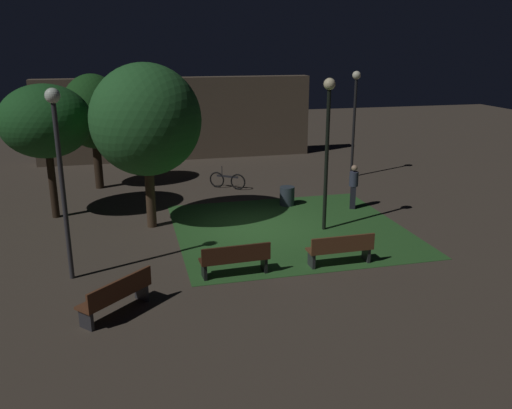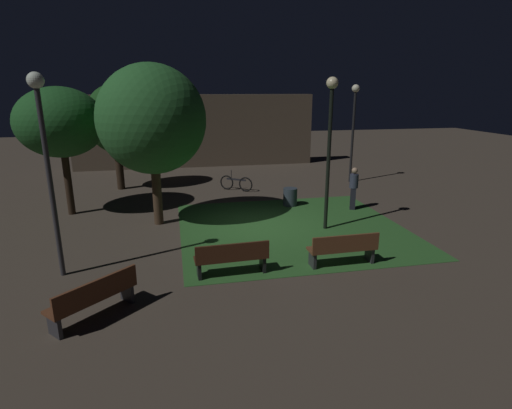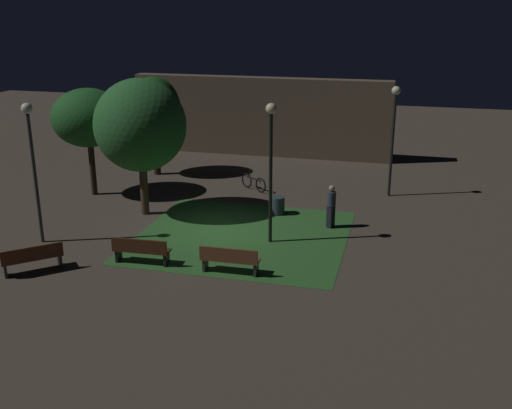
% 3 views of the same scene
% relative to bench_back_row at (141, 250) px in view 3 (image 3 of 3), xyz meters
% --- Properties ---
extents(ground_plane, '(60.00, 60.00, 0.00)m').
position_rel_bench_back_row_xyz_m(ground_plane, '(1.45, 3.40, -0.48)').
color(ground_plane, '#473D33').
extents(grass_lawn, '(7.25, 6.94, 0.01)m').
position_rel_bench_back_row_xyz_m(grass_lawn, '(2.44, 3.07, -0.48)').
color(grass_lawn, '#2D6028').
rests_on(grass_lawn, ground).
extents(bench_back_row, '(1.82, 0.56, 0.88)m').
position_rel_bench_back_row_xyz_m(bench_back_row, '(0.00, 0.00, 0.00)').
color(bench_back_row, '#422314').
rests_on(bench_back_row, ground).
extents(bench_by_lamp, '(1.81, 0.52, 0.88)m').
position_rel_bench_back_row_xyz_m(bench_by_lamp, '(2.90, -0.00, 0.00)').
color(bench_by_lamp, brown).
rests_on(bench_by_lamp, ground).
extents(bench_lawn_edge, '(1.65, 1.57, 0.88)m').
position_rel_bench_back_row_xyz_m(bench_lawn_edge, '(-2.94, -1.37, 0.00)').
color(bench_lawn_edge, brown).
rests_on(bench_lawn_edge, ground).
extents(tree_tall_center, '(3.43, 3.43, 5.22)m').
position_rel_bench_back_row_xyz_m(tree_tall_center, '(-1.86, 4.44, 2.99)').
color(tree_tall_center, '#423021').
rests_on(tree_tall_center, ground).
extents(tree_lawn_side, '(2.46, 2.46, 4.62)m').
position_rel_bench_back_row_xyz_m(tree_lawn_side, '(-3.67, 9.87, 2.63)').
color(tree_lawn_side, '#2D2116').
rests_on(tree_lawn_side, ground).
extents(tree_back_left, '(2.99, 2.99, 4.52)m').
position_rel_bench_back_row_xyz_m(tree_back_left, '(-5.02, 6.23, 2.81)').
color(tree_back_left, '#2D2116').
rests_on(tree_back_left, ground).
extents(lamp_post_near_wall, '(0.36, 0.36, 4.78)m').
position_rel_bench_back_row_xyz_m(lamp_post_near_wall, '(-4.08, 0.87, 2.74)').
color(lamp_post_near_wall, '#333338').
rests_on(lamp_post_near_wall, ground).
extents(lamp_post_plaza_west, '(0.36, 0.36, 4.77)m').
position_rel_bench_back_row_xyz_m(lamp_post_plaza_west, '(3.50, 2.81, 2.74)').
color(lamp_post_plaza_west, black).
rests_on(lamp_post_plaza_west, ground).
extents(lamp_post_plaza_east, '(0.36, 0.36, 4.62)m').
position_rel_bench_back_row_xyz_m(lamp_post_plaza_east, '(7.22, 9.14, 2.65)').
color(lamp_post_plaza_east, black).
rests_on(lamp_post_plaza_east, ground).
extents(trash_bin, '(0.54, 0.54, 0.70)m').
position_rel_bench_back_row_xyz_m(trash_bin, '(3.13, 5.66, -0.13)').
color(trash_bin, '#2D3842').
rests_on(trash_bin, ground).
extents(bicycle, '(1.34, 0.99, 0.93)m').
position_rel_bench_back_row_xyz_m(bicycle, '(1.44, 8.50, -0.14)').
color(bicycle, black).
rests_on(bicycle, ground).
extents(pedestrian, '(0.32, 0.34, 1.61)m').
position_rel_bench_back_row_xyz_m(pedestrian, '(5.32, 4.71, 0.37)').
color(pedestrian, black).
rests_on(pedestrian, ground).
extents(building_wall_backdrop, '(13.77, 0.80, 4.12)m').
position_rel_bench_back_row_xyz_m(building_wall_backdrop, '(0.13, 14.93, 1.58)').
color(building_wall_backdrop, brown).
rests_on(building_wall_backdrop, ground).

